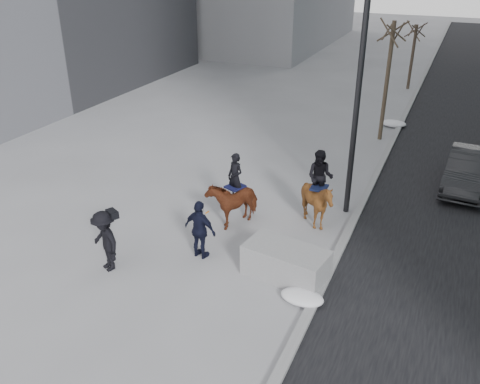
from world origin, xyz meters
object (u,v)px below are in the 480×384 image
at_px(mounted_right, 318,197).
at_px(planter, 286,263).
at_px(mounted_left, 234,197).
at_px(car_near, 468,170).

bearing_deg(mounted_right, planter, -89.51).
height_order(mounted_left, mounted_right, mounted_right).
xyz_separation_m(planter, mounted_right, (-0.03, 3.00, 0.56)).
distance_m(car_near, mounted_right, 6.55).
height_order(planter, mounted_left, mounted_left).
distance_m(mounted_left, mounted_right, 2.63).
relative_size(car_near, mounted_right, 1.67).
bearing_deg(mounted_right, mounted_left, -162.73).
distance_m(planter, mounted_left, 3.39).
distance_m(car_near, mounted_left, 8.87).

